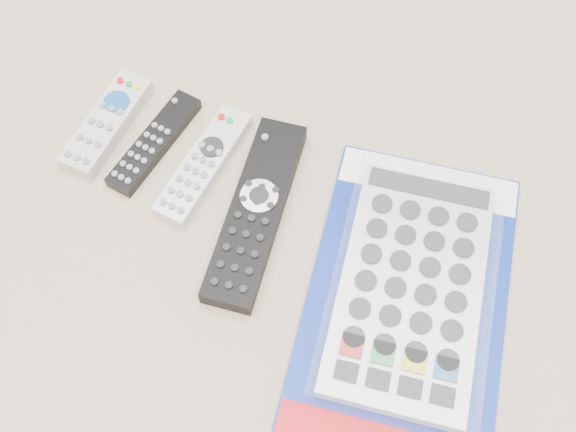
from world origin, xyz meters
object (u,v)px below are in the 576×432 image
at_px(remote_silver_dvd, 204,164).
at_px(jumbo_remote_packaged, 410,287).
at_px(remote_small_grey, 107,123).
at_px(remote_large_black, 256,211).
at_px(remote_slim_black, 154,143).

height_order(remote_silver_dvd, jumbo_remote_packaged, jumbo_remote_packaged).
xyz_separation_m(remote_silver_dvd, jumbo_remote_packaged, (0.29, -0.07, 0.01)).
relative_size(remote_small_grey, jumbo_remote_packaged, 0.41).
height_order(remote_small_grey, remote_large_black, remote_large_black).
relative_size(remote_silver_dvd, jumbo_remote_packaged, 0.46).
distance_m(remote_slim_black, jumbo_remote_packaged, 0.37).
bearing_deg(jumbo_remote_packaged, remote_small_grey, 162.58).
bearing_deg(jumbo_remote_packaged, remote_silver_dvd, 159.55).
relative_size(remote_small_grey, remote_silver_dvd, 0.89).
bearing_deg(remote_slim_black, remote_small_grey, -174.05).
xyz_separation_m(remote_slim_black, remote_large_black, (0.16, -0.04, 0.00)).
relative_size(remote_slim_black, remote_large_black, 0.64).
bearing_deg(remote_small_grey, remote_slim_black, -0.24).
bearing_deg(remote_slim_black, remote_silver_dvd, 2.93).
bearing_deg(remote_silver_dvd, jumbo_remote_packaged, -7.91).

